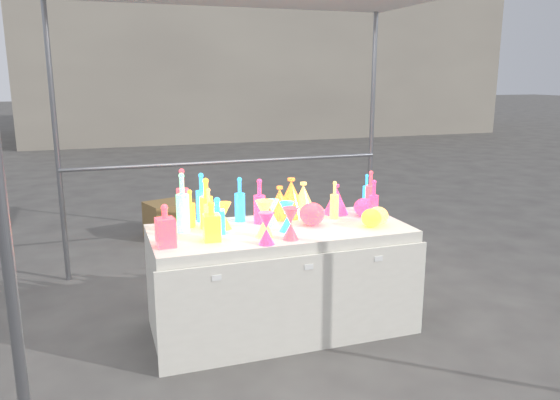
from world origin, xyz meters
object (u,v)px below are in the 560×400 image
object	(u,v)px
bottle_0	(206,203)
lampshade_0	(291,197)
hourglass_0	(291,224)
globe_0	(371,219)
cardboard_box_closed	(172,219)
display_table	(280,279)
decanter_0	(211,221)

from	to	relation	value
bottle_0	lampshade_0	xyz separation A→B (m)	(0.67, 0.12, -0.03)
hourglass_0	globe_0	xyz separation A→B (m)	(0.64, 0.10, -0.05)
cardboard_box_closed	lampshade_0	world-z (taller)	lampshade_0
hourglass_0	globe_0	bearing A→B (deg)	8.68
bottle_0	hourglass_0	world-z (taller)	bottle_0
display_table	lampshade_0	distance (m)	0.63
bottle_0	hourglass_0	size ratio (longest dim) A/B	1.69
decanter_0	hourglass_0	size ratio (longest dim) A/B	1.25
bottle_0	decanter_0	bearing A→B (deg)	-95.37
globe_0	display_table	bearing A→B (deg)	164.09
hourglass_0	globe_0	distance (m)	0.65
cardboard_box_closed	globe_0	world-z (taller)	globe_0
decanter_0	globe_0	world-z (taller)	decanter_0
display_table	globe_0	size ratio (longest dim) A/B	12.68
display_table	bottle_0	world-z (taller)	bottle_0
cardboard_box_closed	decanter_0	xyz separation A→B (m)	(-0.10, -2.73, 0.68)
display_table	cardboard_box_closed	distance (m)	2.63
cardboard_box_closed	bottle_0	xyz separation A→B (m)	(-0.07, -2.43, 0.73)
display_table	decanter_0	distance (m)	0.74
hourglass_0	globe_0	size ratio (longest dim) A/B	1.45
display_table	cardboard_box_closed	xyz separation A→B (m)	(-0.42, 2.59, -0.17)
bottle_0	decanter_0	size ratio (longest dim) A/B	1.36
hourglass_0	lampshade_0	world-z (taller)	lampshade_0
display_table	lampshade_0	bearing A→B (deg)	57.47
cardboard_box_closed	globe_0	xyz separation A→B (m)	(1.03, -2.77, 0.61)
lampshade_0	display_table	bearing A→B (deg)	-108.09
display_table	decanter_0	xyz separation A→B (m)	(-0.52, -0.14, 0.51)
decanter_0	bottle_0	bearing A→B (deg)	88.22
cardboard_box_closed	display_table	bearing A→B (deg)	-98.66
cardboard_box_closed	hourglass_0	bearing A→B (deg)	-99.98
globe_0	lampshade_0	world-z (taller)	lampshade_0
hourglass_0	cardboard_box_closed	bearing A→B (deg)	97.79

